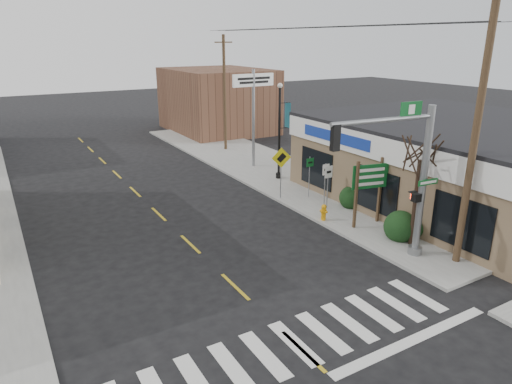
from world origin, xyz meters
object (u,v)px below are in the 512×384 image
dance_center_sign (253,93)px  bare_tree (423,144)px  utility_pole_near (477,126)px  utility_pole_far (225,92)px  fire_hydrant (324,212)px  lamp_post (280,124)px  guide_sign (369,183)px  traffic_signal_pole (412,169)px

dance_center_sign → bare_tree: size_ratio=1.17×
bare_tree → utility_pole_near: (0.31, -1.92, 0.98)m
dance_center_sign → utility_pole_far: utility_pole_far is taller
fire_hydrant → lamp_post: lamp_post is taller
fire_hydrant → dance_center_sign: dance_center_sign is taller
guide_sign → traffic_signal_pole: bearing=-96.5°
bare_tree → utility_pole_near: bearing=-80.9°
guide_sign → lamp_post: (0.62, 8.16, 1.32)m
traffic_signal_pole → bare_tree: 1.60m
dance_center_sign → utility_pole_near: (-0.21, -15.78, 0.44)m
dance_center_sign → fire_hydrant: bearing=-103.3°
bare_tree → lamp_post: bearing=87.4°
traffic_signal_pole → guide_sign: bearing=75.5°
fire_hydrant → lamp_post: (1.96, 6.74, 2.86)m
fire_hydrant → lamp_post: size_ratio=0.14×
utility_pole_near → lamp_post: bearing=85.2°
fire_hydrant → dance_center_sign: size_ratio=0.12×
guide_sign → utility_pole_far: 16.90m
traffic_signal_pole → dance_center_sign: dance_center_sign is taller
traffic_signal_pole → bare_tree: size_ratio=1.12×
guide_sign → utility_pole_near: (0.45, -4.41, 3.23)m
bare_tree → utility_pole_far: utility_pole_far is taller
lamp_post → bare_tree: lamp_post is taller
traffic_signal_pole → utility_pole_near: 2.58m
lamp_post → bare_tree: size_ratio=1.06×
utility_pole_far → bare_tree: bearing=-98.8°
traffic_signal_pole → utility_pole_near: bearing=-31.9°
traffic_signal_pole → utility_pole_far: bearing=88.4°
bare_tree → utility_pole_far: 19.22m
lamp_post → dance_center_sign: bearing=71.9°
lamp_post → fire_hydrant: bearing=-123.7°
traffic_signal_pole → fire_hydrant: 5.58m
lamp_post → utility_pole_far: (0.66, 8.53, 1.00)m
bare_tree → utility_pole_far: (1.14, 19.18, 0.07)m
utility_pole_near → bare_tree: bearing=95.1°
guide_sign → bare_tree: 3.36m
guide_sign → utility_pole_far: utility_pole_far is taller
fire_hydrant → guide_sign: bearing=-46.6°
lamp_post → dance_center_sign: dance_center_sign is taller
guide_sign → dance_center_sign: (0.66, 11.37, 2.79)m
guide_sign → dance_center_sign: dance_center_sign is taller
traffic_signal_pole → guide_sign: size_ratio=1.96×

